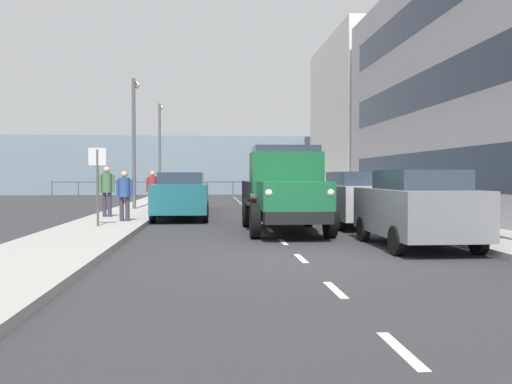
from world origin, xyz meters
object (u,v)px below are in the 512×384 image
Objects in this scene: truck_vintage_green at (286,191)px; car_grey_kerbside_near at (416,207)px; car_silver_kerbside_1 at (355,198)px; lamp_post_promenade at (134,130)px; street_sign at (97,173)px; car_red_oppositeside_1 at (188,191)px; pedestrian_by_lamp at (107,187)px; pedestrian_couple_b at (124,192)px; lamp_post_far at (160,142)px; pedestrian_in_dark_coat at (153,188)px; car_teal_oppositeside_0 at (181,195)px.

car_grey_kerbside_near is (-2.47, 3.29, -0.28)m from truck_vintage_green.
lamp_post_promenade is at bearing -43.52° from car_silver_kerbside_1.
truck_vintage_green is 2.51× the size of street_sign.
car_red_oppositeside_1 is 6.50m from pedestrian_by_lamp.
car_red_oppositeside_1 is at bearing -102.02° from pedestrian_couple_b.
lamp_post_far is at bearing -77.20° from car_red_oppositeside_1.
pedestrian_in_dark_coat reaches higher than car_grey_kerbside_near.
truck_vintage_green reaches higher than pedestrian_by_lamp.
car_silver_kerbside_1 is at bearing 150.66° from car_teal_oppositeside_0.
pedestrian_in_dark_coat is (-1.26, -3.13, -0.08)m from pedestrian_by_lamp.
truck_vintage_green is 3.53× the size of pedestrian_couple_b.
pedestrian_in_dark_coat is at bearing 64.94° from car_red_oppositeside_1.
car_silver_kerbside_1 is at bearing 123.09° from car_red_oppositeside_1.
car_grey_kerbside_near is 2.32× the size of pedestrian_in_dark_coat.
pedestrian_couple_b is at bearing -105.99° from street_sign.
car_red_oppositeside_1 is at bearing -113.41° from pedestrian_by_lamp.
car_red_oppositeside_1 is 10.14m from lamp_post_far.
car_red_oppositeside_1 is at bearing -102.74° from street_sign.
truck_vintage_green is 4.12m from car_grey_kerbside_near.
lamp_post_far is (0.48, -17.34, 2.69)m from pedestrian_couple_b.
truck_vintage_green is at bearing 170.31° from street_sign.
car_teal_oppositeside_0 is 15.39m from lamp_post_far.
pedestrian_in_dark_coat is at bearing 93.88° from lamp_post_far.
lamp_post_promenade is (5.45, -9.35, 2.43)m from truck_vintage_green.
street_sign is at bearing -28.33° from car_grey_kerbside_near.
car_silver_kerbside_1 is (0.00, -5.12, 0.00)m from car_grey_kerbside_near.
car_red_oppositeside_1 is 3.72m from lamp_post_promenade.
street_sign is (2.16, 9.56, 0.79)m from car_red_oppositeside_1.
car_teal_oppositeside_0 is 2.72× the size of pedestrian_couple_b.
car_teal_oppositeside_0 and car_red_oppositeside_1 have the same top height.
lamp_post_far reaches higher than car_teal_oppositeside_0.
car_grey_kerbside_near is 24.69m from lamp_post_far.
pedestrian_by_lamp reaches higher than car_silver_kerbside_1.
pedestrian_by_lamp is 5.41m from lamp_post_promenade.
car_silver_kerbside_1 is 8.64m from pedestrian_by_lamp.
car_silver_kerbside_1 is 7.89m from street_sign.
car_silver_kerbside_1 is (-2.47, -1.83, -0.28)m from truck_vintage_green.
street_sign is at bearing 77.26° from car_red_oppositeside_1.
car_silver_kerbside_1 is 0.75× the size of lamp_post_far.
car_grey_kerbside_near is 2.16× the size of pedestrian_by_lamp.
pedestrian_in_dark_coat is 3.17m from lamp_post_promenade.
street_sign is (0.49, 1.71, 0.60)m from pedestrian_couple_b.
lamp_post_far is (0.83, -12.31, 2.66)m from pedestrian_in_dark_coat.
street_sign is at bearing 96.60° from pedestrian_by_lamp.
street_sign is (-0.12, 8.44, -1.93)m from lamp_post_promenade.
truck_vintage_green is at bearing -53.18° from car_grey_kerbside_near.
lamp_post_far is (-0.43, -15.44, 2.58)m from pedestrian_by_lamp.
pedestrian_by_lamp is at bearing 10.55° from car_teal_oppositeside_0.
car_red_oppositeside_1 is at bearing -115.06° from pedestrian_in_dark_coat.
pedestrian_by_lamp is 0.79× the size of street_sign.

